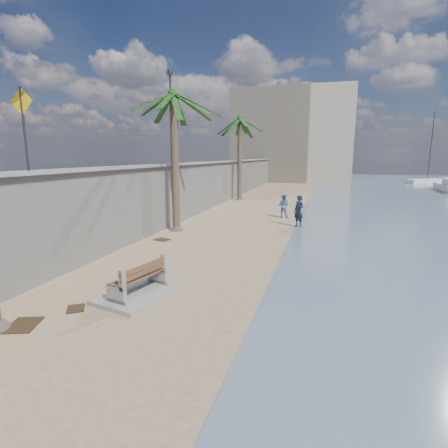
{
  "coord_description": "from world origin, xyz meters",
  "views": [
    {
      "loc": [
        3.6,
        -7.01,
        4.07
      ],
      "look_at": [
        -0.5,
        7.0,
        1.2
      ],
      "focal_mm": 28.0,
      "sensor_mm": 36.0,
      "label": 1
    }
  ],
  "objects_px": {
    "palm_mid": "(173,97)",
    "palm_back": "(240,120)",
    "person_a": "(299,209)",
    "bench_far": "(139,282)",
    "person_b": "(283,205)",
    "sailboat_west": "(427,181)"
  },
  "relations": [
    {
      "from": "bench_far",
      "to": "person_a",
      "type": "height_order",
      "value": "person_a"
    },
    {
      "from": "bench_far",
      "to": "person_a",
      "type": "xyz_separation_m",
      "value": [
        3.67,
        11.66,
        0.62
      ]
    },
    {
      "from": "palm_back",
      "to": "sailboat_west",
      "type": "bearing_deg",
      "value": 51.07
    },
    {
      "from": "palm_mid",
      "to": "person_b",
      "type": "xyz_separation_m",
      "value": [
        5.15,
        5.76,
        -6.17
      ]
    },
    {
      "from": "bench_far",
      "to": "person_b",
      "type": "xyz_separation_m",
      "value": [
        2.45,
        14.54,
        0.44
      ]
    },
    {
      "from": "palm_back",
      "to": "person_b",
      "type": "bearing_deg",
      "value": -58.97
    },
    {
      "from": "person_a",
      "to": "bench_far",
      "type": "bearing_deg",
      "value": -68.21
    },
    {
      "from": "palm_back",
      "to": "sailboat_west",
      "type": "xyz_separation_m",
      "value": [
        22.23,
        27.52,
        -6.84
      ]
    },
    {
      "from": "palm_mid",
      "to": "person_b",
      "type": "bearing_deg",
      "value": 48.22
    },
    {
      "from": "person_a",
      "to": "sailboat_west",
      "type": "xyz_separation_m",
      "value": [
        15.95,
        38.81,
        -0.7
      ]
    },
    {
      "from": "palm_mid",
      "to": "palm_back",
      "type": "height_order",
      "value": "palm_back"
    },
    {
      "from": "palm_mid",
      "to": "person_b",
      "type": "height_order",
      "value": "palm_mid"
    },
    {
      "from": "bench_far",
      "to": "person_a",
      "type": "relative_size",
      "value": 1.27
    },
    {
      "from": "bench_far",
      "to": "sailboat_west",
      "type": "xyz_separation_m",
      "value": [
        19.62,
        50.47,
        -0.08
      ]
    },
    {
      "from": "person_b",
      "to": "sailboat_west",
      "type": "distance_m",
      "value": 39.83
    },
    {
      "from": "sailboat_west",
      "to": "person_b",
      "type": "bearing_deg",
      "value": -115.55
    },
    {
      "from": "palm_back",
      "to": "person_a",
      "type": "xyz_separation_m",
      "value": [
        6.28,
        -11.29,
        -6.13
      ]
    },
    {
      "from": "palm_mid",
      "to": "palm_back",
      "type": "bearing_deg",
      "value": 89.66
    },
    {
      "from": "bench_far",
      "to": "palm_back",
      "type": "height_order",
      "value": "palm_back"
    },
    {
      "from": "bench_far",
      "to": "person_a",
      "type": "bearing_deg",
      "value": 72.52
    },
    {
      "from": "palm_mid",
      "to": "person_a",
      "type": "height_order",
      "value": "palm_mid"
    },
    {
      "from": "person_b",
      "to": "person_a",
      "type": "bearing_deg",
      "value": 119.88
    }
  ]
}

